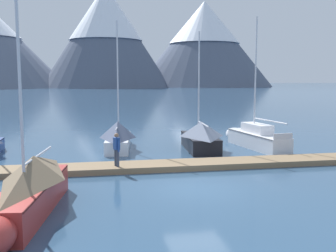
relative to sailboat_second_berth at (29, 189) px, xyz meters
name	(u,v)px	position (x,y,z in m)	size (l,w,h in m)	color
ground_plane	(196,189)	(6.54, 2.03, -0.93)	(700.00, 700.00, 0.00)	#2D4C6B
mountain_central_massif	(106,33)	(12.66, 198.79, 27.28)	(67.94, 67.94, 52.88)	#4C566B
mountain_shoulder_ridge	(204,42)	(69.80, 209.86, 25.01)	(78.72, 78.72, 48.97)	#4C566B
dock	(176,165)	(6.54, 6.03, -0.79)	(25.27, 2.49, 0.30)	#846B4C
sailboat_second_berth	(29,189)	(0.00, 0.00, 0.00)	(2.44, 7.42, 8.16)	#B2332D
sailboat_mid_dock_port	(118,136)	(4.04, 12.38, -0.04)	(2.31, 6.59, 8.46)	white
sailboat_mid_dock_starboard	(200,136)	(9.33, 11.09, -0.03)	(2.40, 6.02, 7.77)	black
sailboat_far_berth	(254,137)	(13.23, 11.21, -0.26)	(2.18, 7.36, 8.78)	silver
person_on_dock	(117,147)	(3.44, 5.76, 0.33)	(0.33, 0.56, 1.69)	#384256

